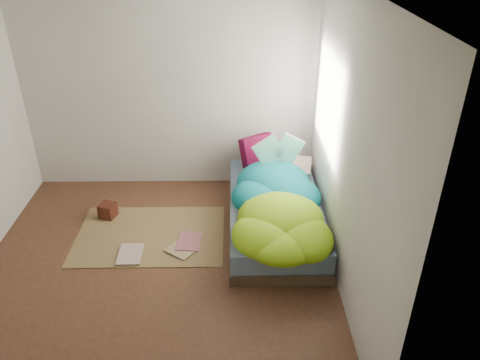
# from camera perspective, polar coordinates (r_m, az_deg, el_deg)

# --- Properties ---
(ground) EXTENTS (3.50, 3.50, 0.00)m
(ground) POSITION_cam_1_polar(r_m,az_deg,el_deg) (4.81, -10.05, -10.54)
(ground) COLOR #442B1A
(ground) RESTS_ON ground
(room_walls) EXTENTS (3.54, 3.54, 2.62)m
(room_walls) POSITION_cam_1_polar(r_m,az_deg,el_deg) (3.98, -11.91, 7.73)
(room_walls) COLOR beige
(room_walls) RESTS_ON ground
(bed) EXTENTS (1.00, 2.00, 0.34)m
(bed) POSITION_cam_1_polar(r_m,az_deg,el_deg) (5.24, 4.22, -4.03)
(bed) COLOR #382A1E
(bed) RESTS_ON ground
(duvet) EXTENTS (0.96, 1.84, 0.34)m
(duvet) POSITION_cam_1_polar(r_m,az_deg,el_deg) (4.87, 4.57, -2.12)
(duvet) COLOR #076B73
(duvet) RESTS_ON bed
(rug) EXTENTS (1.60, 1.10, 0.01)m
(rug) POSITION_cam_1_polar(r_m,az_deg,el_deg) (5.26, -10.85, -6.58)
(rug) COLOR brown
(rug) RESTS_ON ground
(pillow_floral) EXTENTS (0.61, 0.44, 0.12)m
(pillow_floral) POSITION_cam_1_polar(r_m,az_deg,el_deg) (5.69, 5.86, 1.56)
(pillow_floral) COLOR white
(pillow_floral) RESTS_ON bed
(pillow_magenta) EXTENTS (0.41, 0.33, 0.41)m
(pillow_magenta) POSITION_cam_1_polar(r_m,az_deg,el_deg) (5.70, 2.16, 3.38)
(pillow_magenta) COLOR #4B051D
(pillow_magenta) RESTS_ON bed
(open_book) EXTENTS (0.50, 0.21, 0.30)m
(open_book) POSITION_cam_1_polar(r_m,az_deg,el_deg) (5.31, 4.81, 4.62)
(open_book) COLOR #2E8C31
(open_book) RESTS_ON duvet
(wooden_box) EXTENTS (0.21, 0.21, 0.17)m
(wooden_box) POSITION_cam_1_polar(r_m,az_deg,el_deg) (5.61, -15.81, -3.58)
(wooden_box) COLOR #3A0F0D
(wooden_box) RESTS_ON rug
(floor_book_a) EXTENTS (0.25, 0.34, 0.03)m
(floor_book_a) POSITION_cam_1_polar(r_m,az_deg,el_deg) (5.02, -14.62, -8.79)
(floor_book_a) COLOR beige
(floor_book_a) RESTS_ON rug
(floor_book_b) EXTENTS (0.28, 0.35, 0.03)m
(floor_book_b) POSITION_cam_1_polar(r_m,az_deg,el_deg) (5.08, -7.61, -7.41)
(floor_book_b) COLOR #B96B6F
(floor_book_b) RESTS_ON rug
(floor_book_c) EXTENTS (0.35, 0.33, 0.02)m
(floor_book_c) POSITION_cam_1_polar(r_m,az_deg,el_deg) (4.90, -8.10, -9.15)
(floor_book_c) COLOR #C5B781
(floor_book_c) RESTS_ON rug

